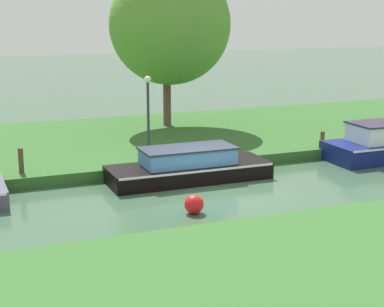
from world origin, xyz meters
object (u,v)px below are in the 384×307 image
(mooring_post_near, at_px, (21,161))
(channel_buoy, at_px, (194,204))
(lamp_post, at_px, (148,105))
(mooring_post_far, at_px, (322,138))
(black_barge, at_px, (189,167))
(willow_tree_left, at_px, (170,25))

(mooring_post_near, relative_size, channel_buoy, 1.52)
(lamp_post, relative_size, mooring_post_far, 5.31)
(black_barge, relative_size, lamp_post, 1.92)
(black_barge, xyz_separation_m, lamp_post, (-0.49, 2.70, 1.72))
(willow_tree_left, xyz_separation_m, channel_buoy, (-3.17, -10.43, -4.61))
(mooring_post_far, distance_m, channel_buoy, 8.74)
(channel_buoy, bearing_deg, lamp_post, 83.76)
(willow_tree_left, height_order, mooring_post_near, willow_tree_left)
(black_barge, relative_size, channel_buoy, 9.95)
(willow_tree_left, distance_m, mooring_post_near, 10.04)
(mooring_post_far, bearing_deg, mooring_post_near, 180.00)
(black_barge, height_order, channel_buoy, black_barge)
(mooring_post_far, relative_size, channel_buoy, 0.98)
(lamp_post, relative_size, mooring_post_near, 3.43)
(black_barge, distance_m, mooring_post_far, 6.35)
(mooring_post_near, bearing_deg, channel_buoy, -49.56)
(black_barge, bearing_deg, mooring_post_near, 164.16)
(willow_tree_left, distance_m, mooring_post_far, 8.20)
(channel_buoy, bearing_deg, black_barge, 70.74)
(lamp_post, distance_m, mooring_post_far, 6.95)
(willow_tree_left, distance_m, lamp_post, 5.78)
(black_barge, distance_m, mooring_post_near, 5.41)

